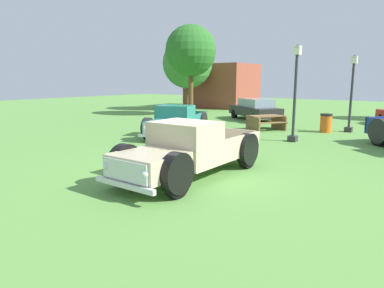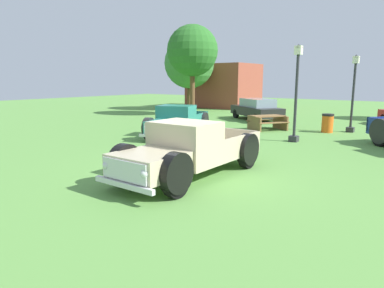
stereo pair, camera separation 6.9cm
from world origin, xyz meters
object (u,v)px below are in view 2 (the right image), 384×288
at_px(pickup_truck_foreground, 184,152).
at_px(picnic_table, 268,121).
at_px(pickup_truck_behind_left, 176,122).
at_px(oak_tree_west, 189,63).
at_px(lamp_post_far, 296,92).
at_px(trash_can, 327,123).
at_px(sedan_distant_b, 257,109).
at_px(oak_tree_east, 192,51).
at_px(lamp_post_near, 353,92).

relative_size(pickup_truck_foreground, picnic_table, 2.20).
bearing_deg(pickup_truck_behind_left, oak_tree_west, 124.59).
height_order(lamp_post_far, trash_can, lamp_post_far).
height_order(picnic_table, trash_can, trash_can).
xyz_separation_m(lamp_post_far, oak_tree_west, (-13.40, 10.20, 1.88)).
bearing_deg(pickup_truck_foreground, picnic_table, 101.91).
bearing_deg(trash_can, lamp_post_far, -96.34).
distance_m(pickup_truck_foreground, pickup_truck_behind_left, 7.10).
relative_size(lamp_post_far, picnic_table, 1.77).
distance_m(sedan_distant_b, picnic_table, 4.52).
height_order(pickup_truck_foreground, pickup_truck_behind_left, pickup_truck_foreground).
xyz_separation_m(trash_can, oak_tree_east, (-10.68, 2.86, 4.23)).
xyz_separation_m(lamp_post_near, oak_tree_west, (-14.72, 5.78, 2.00)).
relative_size(lamp_post_near, picnic_table, 1.67).
distance_m(picnic_table, oak_tree_east, 9.69).
height_order(lamp_post_far, oak_tree_east, oak_tree_east).
bearing_deg(lamp_post_far, oak_tree_west, 142.72).
height_order(pickup_truck_foreground, oak_tree_west, oak_tree_west).
bearing_deg(lamp_post_near, pickup_truck_behind_left, -134.54).
bearing_deg(oak_tree_west, trash_can, -25.58).
bearing_deg(oak_tree_east, trash_can, -15.00).
height_order(sedan_distant_b, oak_tree_west, oak_tree_west).
bearing_deg(trash_can, sedan_distant_b, 152.45).
bearing_deg(sedan_distant_b, trash_can, -27.55).
xyz_separation_m(pickup_truck_foreground, pickup_truck_behind_left, (-4.65, 5.36, -0.04)).
height_order(lamp_post_near, picnic_table, lamp_post_near).
xyz_separation_m(lamp_post_far, picnic_table, (-2.44, 2.63, -1.66)).
bearing_deg(oak_tree_east, lamp_post_far, -32.12).
relative_size(pickup_truck_behind_left, oak_tree_west, 0.82).
bearing_deg(oak_tree_west, sedan_distant_b, -24.30).
relative_size(pickup_truck_foreground, oak_tree_east, 0.77).
bearing_deg(picnic_table, pickup_truck_behind_left, -118.83).
bearing_deg(pickup_truck_behind_left, pickup_truck_foreground, -49.05).
bearing_deg(sedan_distant_b, picnic_table, -56.27).
height_order(pickup_truck_foreground, lamp_post_far, lamp_post_far).
distance_m(picnic_table, oak_tree_west, 13.78).
height_order(pickup_truck_behind_left, oak_tree_west, oak_tree_west).
xyz_separation_m(sedan_distant_b, lamp_post_near, (6.27, -1.97, 1.29)).
bearing_deg(lamp_post_near, oak_tree_east, 170.03).
xyz_separation_m(sedan_distant_b, oak_tree_east, (-5.33, 0.07, 3.96)).
height_order(lamp_post_far, picnic_table, lamp_post_far).
relative_size(lamp_post_near, oak_tree_east, 0.59).
relative_size(lamp_post_far, trash_can, 4.33).
bearing_deg(lamp_post_far, picnic_table, 132.91).
bearing_deg(lamp_post_near, picnic_table, -154.59).
bearing_deg(picnic_table, oak_tree_west, 145.36).
bearing_deg(trash_can, pickup_truck_behind_left, -133.92).
relative_size(lamp_post_near, oak_tree_west, 0.62).
distance_m(lamp_post_near, oak_tree_west, 15.94).
height_order(pickup_truck_behind_left, lamp_post_far, lamp_post_far).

